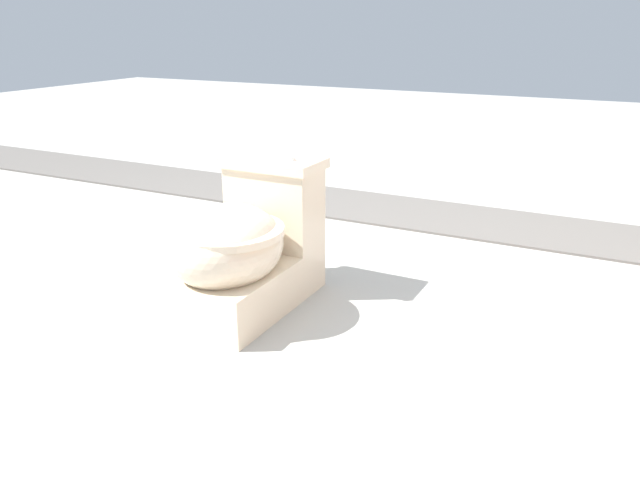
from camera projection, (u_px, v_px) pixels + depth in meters
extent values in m
plane|color=#A8A59E|center=(273.00, 289.00, 2.42)|extent=(14.00, 14.00, 0.00)
cube|color=#605B56|center=(474.00, 221.00, 3.20)|extent=(0.56, 8.00, 0.01)
cube|color=beige|center=(246.00, 284.00, 2.25)|extent=(0.60, 0.35, 0.17)
ellipsoid|color=beige|center=(227.00, 246.00, 2.11)|extent=(0.44, 0.37, 0.28)
cylinder|color=beige|center=(226.00, 231.00, 2.09)|extent=(0.39, 0.39, 0.03)
cube|color=beige|center=(274.00, 207.00, 2.35)|extent=(0.18, 0.34, 0.30)
cube|color=beige|center=(273.00, 163.00, 2.29)|extent=(0.21, 0.37, 0.04)
cylinder|color=silver|center=(292.00, 158.00, 2.25)|extent=(0.02, 0.02, 0.01)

